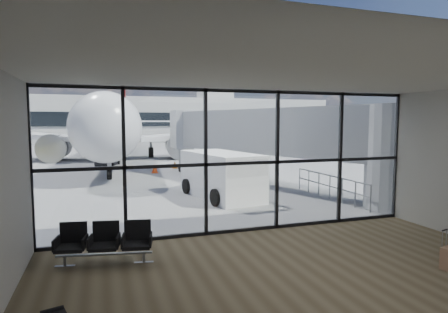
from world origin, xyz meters
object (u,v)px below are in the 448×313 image
seating_row (105,241)px  suitcase (448,258)px  airliner (120,126)px  belt_loader (108,159)px  service_van (222,175)px

seating_row → suitcase: (7.68, -3.03, -0.28)m
airliner → belt_loader: size_ratio=10.76×
suitcase → service_van: size_ratio=0.19×
suitcase → airliner: 33.11m
airliner → service_van: (3.40, -22.68, -2.06)m
suitcase → belt_loader: 25.92m
airliner → service_van: airliner is taller
seating_row → service_van: service_van is taller
seating_row → service_van: size_ratio=0.45×
airliner → seating_row: bearing=-88.3°
suitcase → service_van: 10.12m
suitcase → belt_loader: (-7.18, 24.90, 0.26)m
seating_row → belt_loader: belt_loader is taller
seating_row → suitcase: size_ratio=2.41×
airliner → service_van: 23.02m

